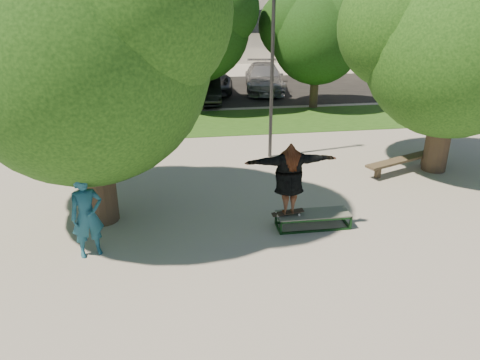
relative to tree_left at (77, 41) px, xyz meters
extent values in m
plane|color=gray|center=(4.29, -1.09, -4.42)|extent=(120.00, 120.00, 0.00)
cube|color=#193E11|center=(5.29, 8.41, -4.41)|extent=(30.00, 4.00, 0.02)
cube|color=black|center=(4.29, 14.91, -4.42)|extent=(40.00, 8.00, 0.01)
cylinder|color=#38281E|center=(0.09, -0.09, -2.82)|extent=(0.84, 0.84, 3.20)
sphere|color=#13360E|center=(0.09, -0.09, -0.35)|extent=(5.80, 5.80, 5.80)
sphere|color=#13360E|center=(-1.36, 0.78, 0.37)|extent=(4.35, 4.35, 4.35)
sphere|color=#13360E|center=(1.40, -0.67, 0.66)|extent=(4.06, 4.06, 4.06)
cylinder|color=#38281E|center=(10.29, 1.91, -2.92)|extent=(0.76, 0.76, 3.00)
sphere|color=#13360E|center=(10.29, 1.91, -0.64)|extent=(5.20, 5.20, 5.20)
sphere|color=#13360E|center=(8.99, 2.69, 0.01)|extent=(3.90, 3.90, 3.90)
cylinder|color=#38281E|center=(-2.21, 9.91, -3.02)|extent=(0.44, 0.44, 2.80)
sphere|color=black|center=(-2.21, 9.91, -0.96)|extent=(4.40, 4.40, 4.40)
sphere|color=black|center=(-3.31, 10.57, -0.41)|extent=(3.30, 3.30, 3.30)
sphere|color=black|center=(-1.22, 9.47, -0.19)|extent=(3.08, 3.08, 3.08)
cylinder|color=#38281E|center=(3.29, 10.91, -2.92)|extent=(0.50, 0.50, 3.00)
sphere|color=black|center=(3.29, 10.91, -0.70)|extent=(4.80, 4.80, 4.80)
sphere|color=black|center=(2.09, 11.63, -0.10)|extent=(3.60, 3.60, 3.60)
sphere|color=black|center=(4.37, 10.43, 0.14)|extent=(3.36, 3.36, 3.36)
cylinder|color=#38281E|center=(8.79, 10.41, -3.12)|extent=(0.40, 0.40, 2.60)
sphere|color=black|center=(8.79, 10.41, -1.19)|extent=(4.20, 4.20, 4.20)
sphere|color=black|center=(7.74, 11.04, -0.67)|extent=(3.15, 3.15, 3.15)
sphere|color=black|center=(9.74, 9.99, -0.46)|extent=(2.94, 2.94, 2.94)
cylinder|color=#2D2D30|center=(5.29, 3.91, -1.42)|extent=(0.12, 0.12, 6.00)
cube|color=black|center=(2.29, 23.85, -1.42)|extent=(27.60, 0.12, 1.60)
cube|color=beige|center=(22.29, 20.91, -0.42)|extent=(15.00, 10.00, 8.00)
cube|color=#475147|center=(5.30, -1.24, -4.06)|extent=(1.80, 0.60, 0.03)
cylinder|color=white|center=(4.38, -1.32, -4.02)|extent=(0.06, 0.03, 0.06)
cylinder|color=white|center=(4.38, -1.16, -4.02)|extent=(0.06, 0.03, 0.06)
cylinder|color=white|center=(4.92, -1.32, -4.02)|extent=(0.06, 0.03, 0.06)
cylinder|color=white|center=(4.92, -1.16, -4.02)|extent=(0.06, 0.03, 0.06)
cube|color=black|center=(4.65, -1.24, -3.98)|extent=(0.78, 0.20, 0.10)
imported|color=brown|center=(4.65, -1.24, -3.08)|extent=(2.18, 0.62, 1.77)
imported|color=#1A5065|center=(0.05, -1.75, -3.46)|extent=(0.82, 0.69, 1.93)
cube|color=#493D2C|center=(8.21, 1.52, -4.23)|extent=(0.19, 0.19, 0.39)
cube|color=#493D2C|center=(10.18, 2.32, -4.23)|extent=(0.19, 0.19, 0.39)
cube|color=#493D2C|center=(9.19, 1.92, -4.02)|extent=(2.83, 1.45, 0.08)
imported|color=silver|center=(-1.74, 13.74, -3.76)|extent=(2.26, 4.14, 1.33)
imported|color=black|center=(3.79, 12.41, -3.76)|extent=(1.69, 4.10, 1.32)
imported|color=#57575C|center=(3.80, 15.08, -3.62)|extent=(2.86, 5.83, 1.59)
imported|color=#A0A0A4|center=(7.17, 14.55, -3.70)|extent=(2.66, 5.21, 1.45)
camera|label=1|loc=(2.01, -11.15, 1.20)|focal=35.00mm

